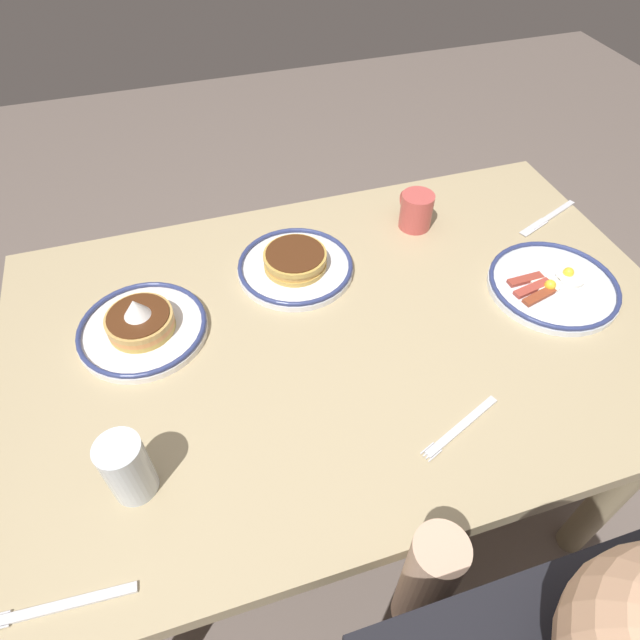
{
  "coord_description": "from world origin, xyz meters",
  "views": [
    {
      "loc": [
        0.27,
        0.67,
        1.56
      ],
      "look_at": [
        0.06,
        -0.01,
        0.78
      ],
      "focal_mm": 30.24,
      "sensor_mm": 36.0,
      "label": 1
    }
  ],
  "objects_px": {
    "plate_near_main": "(295,265)",
    "butter_knife": "(548,218)",
    "fork_near": "(62,606)",
    "plate_center_pancakes": "(142,326)",
    "plate_far_companion": "(553,285)",
    "fork_far": "(460,427)",
    "coffee_mug": "(416,210)",
    "drinking_glass": "(128,470)"
  },
  "relations": [
    {
      "from": "plate_near_main",
      "to": "butter_knife",
      "type": "relative_size",
      "value": 1.29
    },
    {
      "from": "plate_near_main",
      "to": "plate_far_companion",
      "type": "height_order",
      "value": "plate_near_main"
    },
    {
      "from": "plate_near_main",
      "to": "plate_center_pancakes",
      "type": "xyz_separation_m",
      "value": [
        0.34,
        0.09,
        0.0
      ]
    },
    {
      "from": "plate_center_pancakes",
      "to": "fork_far",
      "type": "height_order",
      "value": "plate_center_pancakes"
    },
    {
      "from": "fork_near",
      "to": "butter_knife",
      "type": "distance_m",
      "value": 1.27
    },
    {
      "from": "drinking_glass",
      "to": "fork_far",
      "type": "xyz_separation_m",
      "value": [
        -0.54,
        0.06,
        -0.05
      ]
    },
    {
      "from": "fork_far",
      "to": "drinking_glass",
      "type": "bearing_deg",
      "value": -6.18
    },
    {
      "from": "coffee_mug",
      "to": "butter_knife",
      "type": "height_order",
      "value": "coffee_mug"
    },
    {
      "from": "plate_center_pancakes",
      "to": "butter_knife",
      "type": "xyz_separation_m",
      "value": [
        -0.99,
        -0.09,
        -0.02
      ]
    },
    {
      "from": "fork_near",
      "to": "fork_far",
      "type": "relative_size",
      "value": 1.14
    },
    {
      "from": "butter_knife",
      "to": "plate_near_main",
      "type": "bearing_deg",
      "value": -0.18
    },
    {
      "from": "coffee_mug",
      "to": "drinking_glass",
      "type": "bearing_deg",
      "value": 35.03
    },
    {
      "from": "plate_near_main",
      "to": "fork_far",
      "type": "relative_size",
      "value": 1.46
    },
    {
      "from": "plate_near_main",
      "to": "coffee_mug",
      "type": "bearing_deg",
      "value": -166.89
    },
    {
      "from": "plate_far_companion",
      "to": "fork_near",
      "type": "height_order",
      "value": "plate_far_companion"
    },
    {
      "from": "coffee_mug",
      "to": "fork_far",
      "type": "height_order",
      "value": "coffee_mug"
    },
    {
      "from": "plate_far_companion",
      "to": "coffee_mug",
      "type": "distance_m",
      "value": 0.35
    },
    {
      "from": "coffee_mug",
      "to": "fork_near",
      "type": "xyz_separation_m",
      "value": [
        0.81,
        0.64,
        -0.04
      ]
    },
    {
      "from": "plate_near_main",
      "to": "plate_center_pancakes",
      "type": "distance_m",
      "value": 0.35
    },
    {
      "from": "plate_far_companion",
      "to": "fork_far",
      "type": "bearing_deg",
      "value": 35.84
    },
    {
      "from": "coffee_mug",
      "to": "fork_near",
      "type": "height_order",
      "value": "coffee_mug"
    },
    {
      "from": "plate_far_companion",
      "to": "butter_knife",
      "type": "bearing_deg",
      "value": -121.94
    },
    {
      "from": "plate_near_main",
      "to": "plate_far_companion",
      "type": "bearing_deg",
      "value": 156.56
    },
    {
      "from": "plate_center_pancakes",
      "to": "plate_near_main",
      "type": "bearing_deg",
      "value": -165.56
    },
    {
      "from": "coffee_mug",
      "to": "drinking_glass",
      "type": "distance_m",
      "value": 0.85
    },
    {
      "from": "drinking_glass",
      "to": "plate_far_companion",
      "type": "bearing_deg",
      "value": -167.74
    },
    {
      "from": "plate_near_main",
      "to": "plate_far_companion",
      "type": "xyz_separation_m",
      "value": [
        -0.51,
        0.22,
        -0.01
      ]
    },
    {
      "from": "plate_far_companion",
      "to": "butter_knife",
      "type": "relative_size",
      "value": 1.38
    },
    {
      "from": "fork_near",
      "to": "plate_near_main",
      "type": "bearing_deg",
      "value": -131.04
    },
    {
      "from": "butter_knife",
      "to": "plate_far_companion",
      "type": "bearing_deg",
      "value": 58.06
    },
    {
      "from": "fork_near",
      "to": "plate_center_pancakes",
      "type": "bearing_deg",
      "value": -107.62
    },
    {
      "from": "plate_near_main",
      "to": "plate_far_companion",
      "type": "relative_size",
      "value": 0.93
    },
    {
      "from": "plate_center_pancakes",
      "to": "fork_near",
      "type": "distance_m",
      "value": 0.5
    },
    {
      "from": "plate_far_companion",
      "to": "coffee_mug",
      "type": "height_order",
      "value": "coffee_mug"
    },
    {
      "from": "fork_near",
      "to": "butter_knife",
      "type": "height_order",
      "value": "same"
    },
    {
      "from": "plate_near_main",
      "to": "fork_far",
      "type": "bearing_deg",
      "value": 108.94
    },
    {
      "from": "plate_near_main",
      "to": "drinking_glass",
      "type": "height_order",
      "value": "drinking_glass"
    },
    {
      "from": "fork_near",
      "to": "coffee_mug",
      "type": "bearing_deg",
      "value": -141.78
    },
    {
      "from": "plate_far_companion",
      "to": "plate_center_pancakes",
      "type": "bearing_deg",
      "value": -8.97
    },
    {
      "from": "plate_near_main",
      "to": "coffee_mug",
      "type": "xyz_separation_m",
      "value": [
        -0.32,
        -0.07,
        0.03
      ]
    },
    {
      "from": "drinking_glass",
      "to": "fork_near",
      "type": "height_order",
      "value": "drinking_glass"
    },
    {
      "from": "plate_near_main",
      "to": "butter_knife",
      "type": "distance_m",
      "value": 0.65
    }
  ]
}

